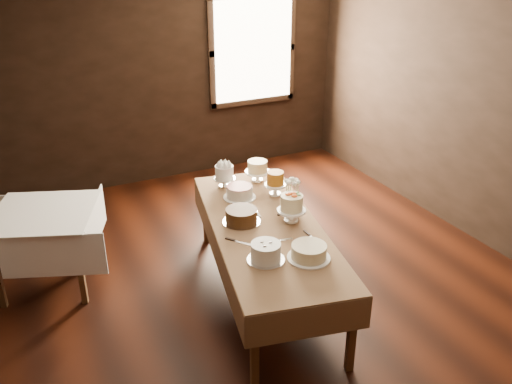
# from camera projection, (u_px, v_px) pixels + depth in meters

# --- Properties ---
(floor) EXTENTS (5.00, 6.00, 0.01)m
(floor) POSITION_uv_depth(u_px,v_px,m) (266.00, 295.00, 4.87)
(floor) COLOR black
(floor) RESTS_ON ground
(wall_back) EXTENTS (5.00, 0.02, 2.80)m
(wall_back) POSITION_uv_depth(u_px,v_px,m) (158.00, 74.00, 6.71)
(wall_back) COLOR black
(wall_back) RESTS_ON ground
(wall_right) EXTENTS (0.02, 6.00, 2.80)m
(wall_right) POSITION_uv_depth(u_px,v_px,m) (493.00, 111.00, 5.26)
(wall_right) COLOR black
(wall_right) RESTS_ON ground
(window) EXTENTS (1.10, 0.05, 1.30)m
(window) POSITION_uv_depth(u_px,v_px,m) (253.00, 50.00, 7.09)
(window) COLOR #FFEABF
(window) RESTS_ON wall_back
(display_table) EXTENTS (1.36, 2.44, 0.71)m
(display_table) POSITION_uv_depth(u_px,v_px,m) (266.00, 231.00, 4.60)
(display_table) COLOR #3F2614
(display_table) RESTS_ON ground
(side_table) EXTENTS (1.14, 1.14, 0.74)m
(side_table) POSITION_uv_depth(u_px,v_px,m) (44.00, 221.00, 4.78)
(side_table) COLOR #3F2614
(side_table) RESTS_ON ground
(cake_meringue) EXTENTS (0.23, 0.23, 0.23)m
(cake_meringue) POSITION_uv_depth(u_px,v_px,m) (224.00, 177.00, 5.25)
(cake_meringue) COLOR silver
(cake_meringue) RESTS_ON display_table
(cake_speckled) EXTENTS (0.27, 0.27, 0.22)m
(cake_speckled) POSITION_uv_depth(u_px,v_px,m) (257.00, 172.00, 5.39)
(cake_speckled) COLOR white
(cake_speckled) RESTS_ON display_table
(cake_lattice) EXTENTS (0.31, 0.31, 0.11)m
(cake_lattice) POSITION_uv_depth(u_px,v_px,m) (240.00, 193.00, 5.04)
(cake_lattice) COLOR white
(cake_lattice) RESTS_ON display_table
(cake_caramel) EXTENTS (0.21, 0.21, 0.25)m
(cake_caramel) POSITION_uv_depth(u_px,v_px,m) (275.00, 184.00, 5.09)
(cake_caramel) COLOR white
(cake_caramel) RESTS_ON display_table
(cake_chocolate) EXTENTS (0.38, 0.38, 0.13)m
(cake_chocolate) POSITION_uv_depth(u_px,v_px,m) (241.00, 216.00, 4.60)
(cake_chocolate) COLOR silver
(cake_chocolate) RESTS_ON display_table
(cake_flowers) EXTENTS (0.25, 0.25, 0.26)m
(cake_flowers) POSITION_uv_depth(u_px,v_px,m) (291.00, 210.00, 4.60)
(cake_flowers) COLOR white
(cake_flowers) RESTS_ON display_table
(cake_swirl) EXTENTS (0.29, 0.29, 0.15)m
(cake_swirl) POSITION_uv_depth(u_px,v_px,m) (266.00, 253.00, 4.04)
(cake_swirl) COLOR silver
(cake_swirl) RESTS_ON display_table
(cake_cream) EXTENTS (0.38, 0.38, 0.12)m
(cake_cream) POSITION_uv_depth(u_px,v_px,m) (309.00, 252.00, 4.08)
(cake_cream) COLOR white
(cake_cream) RESTS_ON display_table
(cake_server_a) EXTENTS (0.24, 0.06, 0.01)m
(cake_server_a) POSITION_uv_depth(u_px,v_px,m) (284.00, 240.00, 4.35)
(cake_server_a) COLOR silver
(cake_server_a) RESTS_ON display_table
(cake_server_b) EXTENTS (0.03, 0.24, 0.01)m
(cake_server_b) POSITION_uv_depth(u_px,v_px,m) (314.00, 240.00, 4.35)
(cake_server_b) COLOR silver
(cake_server_b) RESTS_ON display_table
(cake_server_c) EXTENTS (0.07, 0.24, 0.01)m
(cake_server_c) POSITION_uv_depth(u_px,v_px,m) (255.00, 209.00, 4.84)
(cake_server_c) COLOR silver
(cake_server_c) RESTS_ON display_table
(cake_server_d) EXTENTS (0.23, 0.11, 0.01)m
(cake_server_d) POSITION_uv_depth(u_px,v_px,m) (290.00, 209.00, 4.84)
(cake_server_d) COLOR silver
(cake_server_d) RESTS_ON display_table
(cake_server_e) EXTENTS (0.17, 0.21, 0.01)m
(cake_server_e) POSITION_uv_depth(u_px,v_px,m) (243.00, 243.00, 4.30)
(cake_server_e) COLOR silver
(cake_server_e) RESTS_ON display_table
(flower_vase) EXTENTS (0.15, 0.15, 0.13)m
(flower_vase) POSITION_uv_depth(u_px,v_px,m) (292.00, 207.00, 4.75)
(flower_vase) COLOR #2D2823
(flower_vase) RESTS_ON display_table
(flower_bouquet) EXTENTS (0.14, 0.14, 0.20)m
(flower_bouquet) POSITION_uv_depth(u_px,v_px,m) (292.00, 188.00, 4.68)
(flower_bouquet) COLOR white
(flower_bouquet) RESTS_ON flower_vase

